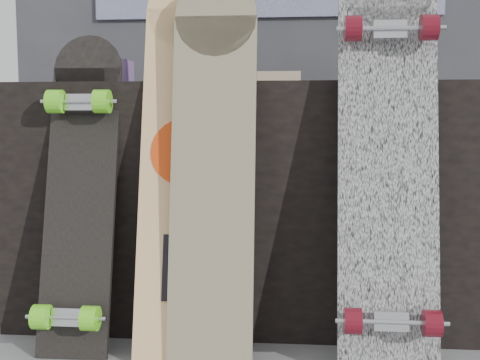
# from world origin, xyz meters

# --- Properties ---
(vendor_table) EXTENTS (1.60, 0.60, 0.80)m
(vendor_table) POSITION_xyz_m (0.00, 0.50, 0.40)
(vendor_table) COLOR black
(vendor_table) RESTS_ON ground
(booth) EXTENTS (2.40, 0.22, 2.20)m
(booth) POSITION_xyz_m (0.00, 1.35, 1.10)
(booth) COLOR #35353A
(booth) RESTS_ON ground
(merch_box_purple) EXTENTS (0.18, 0.12, 0.10)m
(merch_box_purple) POSITION_xyz_m (-0.56, 0.60, 0.85)
(merch_box_purple) COLOR #4B2F61
(merch_box_purple) RESTS_ON vendor_table
(merch_box_small) EXTENTS (0.14, 0.14, 0.12)m
(merch_box_small) POSITION_xyz_m (0.47, 0.51, 0.86)
(merch_box_small) COLOR #4B2F61
(merch_box_small) RESTS_ON vendor_table
(merch_box_flat) EXTENTS (0.22, 0.10, 0.06)m
(merch_box_flat) POSITION_xyz_m (0.04, 0.68, 0.83)
(merch_box_flat) COLOR #D1B78C
(merch_box_flat) RESTS_ON vendor_table
(longboard_geisha) EXTENTS (0.26, 0.29, 1.15)m
(longboard_geisha) POSITION_xyz_m (-0.19, 0.15, 0.61)
(longboard_geisha) COLOR beige
(longboard_geisha) RESTS_ON ground
(longboard_celtic) EXTENTS (0.24, 0.22, 1.10)m
(longboard_celtic) POSITION_xyz_m (-0.10, 0.10, 0.59)
(longboard_celtic) COLOR beige
(longboard_celtic) RESTS_ON ground
(longboard_cascadia) EXTENTS (0.27, 0.30, 1.21)m
(longboard_cascadia) POSITION_xyz_m (0.39, 0.10, 0.63)
(longboard_cascadia) COLOR silver
(longboard_cascadia) RESTS_ON ground
(skateboard_dark) EXTENTS (0.21, 0.31, 0.95)m
(skateboard_dark) POSITION_xyz_m (-0.50, 0.14, 0.49)
(skateboard_dark) COLOR black
(skateboard_dark) RESTS_ON ground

